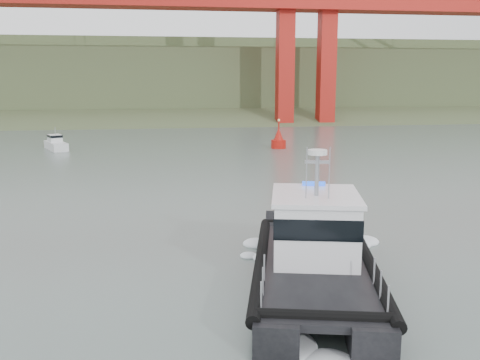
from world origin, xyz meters
name	(u,v)px	position (x,y,z in m)	size (l,w,h in m)	color
ground	(281,262)	(0.00, 0.00, 0.00)	(400.00, 400.00, 0.00)	#51615A
headlands	(178,84)	(0.00, 125.50, 7.05)	(500.00, 105.36, 27.12)	#3C512E
patrol_boat	(315,252)	(0.74, -3.19, 1.53)	(7.38, 13.32, 6.12)	black
motorboat	(56,144)	(-18.38, 44.65, 0.73)	(3.72, 5.55, 2.91)	silver
nav_buoy	(279,140)	(9.37, 41.76, 1.03)	(1.88, 1.88, 3.92)	#AC130B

